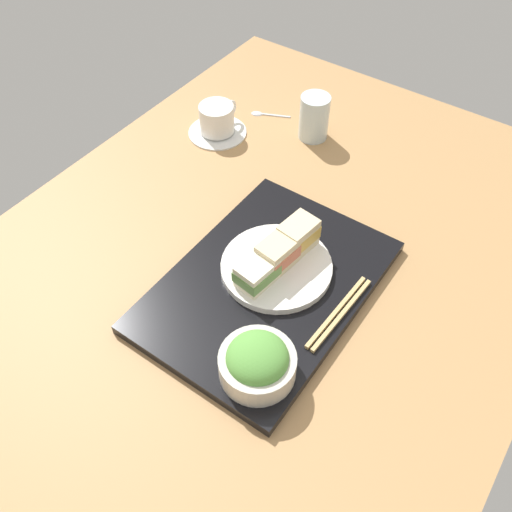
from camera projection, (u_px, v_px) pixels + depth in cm
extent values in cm
cube|color=tan|center=(257.00, 271.00, 106.00)|extent=(140.00, 100.00, 3.00)
cube|color=black|center=(267.00, 286.00, 100.54)|extent=(45.36, 31.88, 2.02)
cylinder|color=white|center=(277.00, 266.00, 101.35)|extent=(20.09, 20.09, 1.38)
cube|color=#EFE5C1|center=(257.00, 279.00, 97.68)|extent=(7.38, 5.75, 1.21)
cube|color=#669347|center=(257.00, 273.00, 96.40)|extent=(7.68, 6.13, 2.15)
cube|color=#EFE5C1|center=(257.00, 267.00, 95.13)|extent=(7.38, 5.75, 1.21)
cube|color=beige|center=(278.00, 261.00, 100.22)|extent=(7.38, 5.75, 1.59)
cube|color=#CC6B4C|center=(278.00, 253.00, 98.70)|extent=(7.59, 6.09, 2.43)
cube|color=beige|center=(278.00, 245.00, 97.19)|extent=(7.38, 5.75, 1.59)
cube|color=beige|center=(297.00, 243.00, 102.90)|extent=(7.38, 5.75, 1.62)
cube|color=gold|center=(298.00, 235.00, 101.28)|extent=(7.72, 5.88, 2.68)
cube|color=beige|center=(299.00, 227.00, 99.65)|extent=(7.38, 5.75, 1.62)
cylinder|color=beige|center=(257.00, 365.00, 86.41)|extent=(12.08, 12.08, 4.32)
ellipsoid|color=#5B9E42|center=(257.00, 358.00, 84.78)|extent=(9.66, 9.66, 5.31)
cube|color=tan|center=(342.00, 315.00, 94.78)|extent=(18.06, 1.51, 0.70)
cube|color=tan|center=(336.00, 311.00, 95.22)|extent=(18.06, 1.51, 0.70)
cylinder|color=white|center=(217.00, 132.00, 131.13)|extent=(13.55, 13.55, 0.80)
cylinder|color=white|center=(217.00, 118.00, 128.38)|extent=(7.95, 7.95, 6.49)
cylinder|color=#382111|center=(216.00, 108.00, 126.23)|extent=(7.31, 7.31, 0.40)
torus|color=white|center=(230.00, 109.00, 130.73)|extent=(4.47, 1.05, 4.43)
cylinder|color=silver|center=(314.00, 117.00, 126.71)|extent=(6.71, 6.71, 10.41)
cube|color=silver|center=(274.00, 115.00, 135.72)|extent=(3.86, 7.71, 0.50)
ellipsoid|color=silver|center=(257.00, 112.00, 136.11)|extent=(2.98, 3.38, 0.80)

